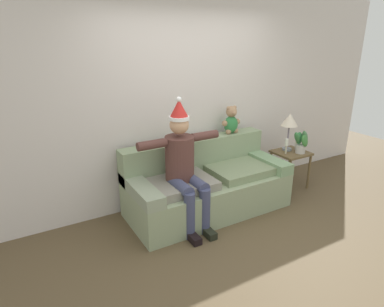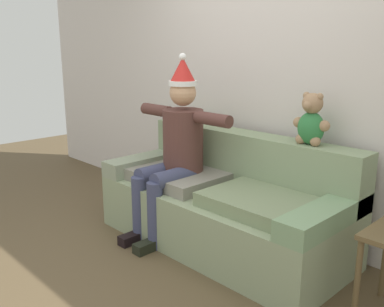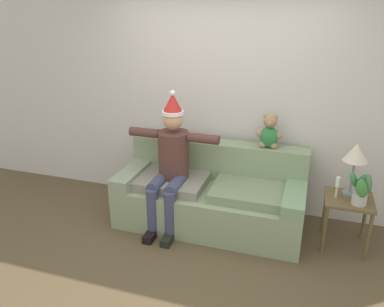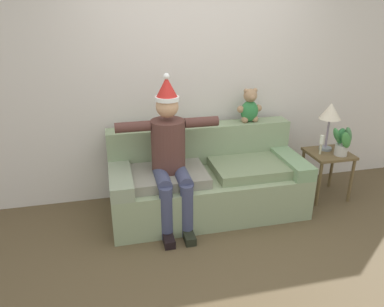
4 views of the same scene
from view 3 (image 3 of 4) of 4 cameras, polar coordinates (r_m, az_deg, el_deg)
ground_plane at (r=3.75m, az=-1.50°, el=-17.76°), size 10.00×10.00×0.00m
back_wall at (r=4.51m, az=4.89°, el=8.37°), size 7.00×0.10×2.70m
couch at (r=4.38m, az=2.88°, el=-6.12°), size 2.05×0.90×0.88m
person_seated at (r=4.17m, az=-3.20°, el=-1.03°), size 1.02×0.77×1.53m
teddy_bear at (r=4.26m, az=11.44°, el=3.06°), size 0.29×0.17×0.38m
side_table at (r=4.20m, az=22.18°, el=-7.40°), size 0.47×0.45×0.55m
table_lamp at (r=4.07m, az=23.19°, el=-0.22°), size 0.24×0.24×0.55m
potted_plant at (r=4.01m, az=23.83°, el=-4.86°), size 0.25×0.23×0.35m
candle_tall at (r=4.07m, az=20.85°, el=-4.36°), size 0.04×0.04×0.22m
candle_short at (r=4.14m, az=24.44°, el=-4.14°), size 0.04×0.04×0.25m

